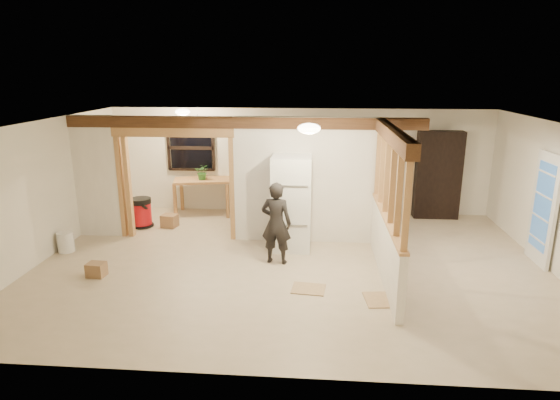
# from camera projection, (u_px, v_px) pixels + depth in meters

# --- Properties ---
(floor) EXTENTS (9.00, 6.50, 0.01)m
(floor) POSITION_uv_depth(u_px,v_px,m) (291.00, 263.00, 8.42)
(floor) COLOR #C4AD91
(floor) RESTS_ON ground
(ceiling) EXTENTS (9.00, 6.50, 0.01)m
(ceiling) POSITION_uv_depth(u_px,v_px,m) (292.00, 124.00, 7.75)
(ceiling) COLOR white
(wall_back) EXTENTS (9.00, 0.01, 2.50)m
(wall_back) POSITION_uv_depth(u_px,v_px,m) (299.00, 161.00, 11.20)
(wall_back) COLOR silver
(wall_back) RESTS_ON floor
(wall_front) EXTENTS (9.00, 0.01, 2.50)m
(wall_front) POSITION_uv_depth(u_px,v_px,m) (274.00, 275.00, 4.96)
(wall_front) COLOR silver
(wall_front) RESTS_ON floor
(wall_left) EXTENTS (0.01, 6.50, 2.50)m
(wall_left) POSITION_uv_depth(u_px,v_px,m) (42.00, 191.00, 8.42)
(wall_left) COLOR silver
(wall_left) RESTS_ON floor
(partition_left_stub) EXTENTS (0.90, 0.12, 2.50)m
(partition_left_stub) POSITION_uv_depth(u_px,v_px,m) (97.00, 177.00, 9.54)
(partition_left_stub) COLOR white
(partition_left_stub) RESTS_ON floor
(partition_center) EXTENTS (2.80, 0.12, 2.50)m
(partition_center) POSITION_uv_depth(u_px,v_px,m) (305.00, 181.00, 9.22)
(partition_center) COLOR white
(partition_center) RESTS_ON floor
(doorway_frame) EXTENTS (2.46, 0.14, 2.20)m
(doorway_frame) POSITION_uv_depth(u_px,v_px,m) (176.00, 186.00, 9.46)
(doorway_frame) COLOR #B7844D
(doorway_frame) RESTS_ON floor
(header_beam_back) EXTENTS (7.00, 0.18, 0.22)m
(header_beam_back) POSITION_uv_depth(u_px,v_px,m) (243.00, 123.00, 9.01)
(header_beam_back) COLOR #4E301B
(header_beam_back) RESTS_ON ceiling
(header_beam_right) EXTENTS (0.18, 3.30, 0.22)m
(header_beam_right) POSITION_uv_depth(u_px,v_px,m) (393.00, 135.00, 7.27)
(header_beam_right) COLOR #4E301B
(header_beam_right) RESTS_ON ceiling
(pony_wall) EXTENTS (0.12, 3.20, 1.00)m
(pony_wall) POSITION_uv_depth(u_px,v_px,m) (385.00, 248.00, 7.77)
(pony_wall) COLOR white
(pony_wall) RESTS_ON floor
(stud_partition) EXTENTS (0.14, 3.20, 1.32)m
(stud_partition) POSITION_uv_depth(u_px,v_px,m) (390.00, 180.00, 7.46)
(stud_partition) COLOR #B7844D
(stud_partition) RESTS_ON pony_wall
(window_back) EXTENTS (1.12, 0.10, 1.10)m
(window_back) POSITION_uv_depth(u_px,v_px,m) (191.00, 148.00, 11.24)
(window_back) COLOR black
(window_back) RESTS_ON wall_back
(french_door) EXTENTS (0.12, 0.86, 2.00)m
(french_door) POSITION_uv_depth(u_px,v_px,m) (544.00, 209.00, 8.19)
(french_door) COLOR white
(french_door) RESTS_ON floor
(ceiling_dome_main) EXTENTS (0.36, 0.36, 0.16)m
(ceiling_dome_main) POSITION_uv_depth(u_px,v_px,m) (309.00, 129.00, 7.25)
(ceiling_dome_main) COLOR #FFEABF
(ceiling_dome_main) RESTS_ON ceiling
(ceiling_dome_util) EXTENTS (0.32, 0.32, 0.14)m
(ceiling_dome_util) POSITION_uv_depth(u_px,v_px,m) (183.00, 112.00, 10.15)
(ceiling_dome_util) COLOR #FFEABF
(ceiling_dome_util) RESTS_ON ceiling
(hanging_bulb) EXTENTS (0.07, 0.07, 0.07)m
(hanging_bulb) POSITION_uv_depth(u_px,v_px,m) (198.00, 130.00, 9.52)
(hanging_bulb) COLOR #FFD88C
(hanging_bulb) RESTS_ON ceiling
(refrigerator) EXTENTS (0.75, 0.72, 1.81)m
(refrigerator) POSITION_uv_depth(u_px,v_px,m) (291.00, 203.00, 8.92)
(refrigerator) COLOR white
(refrigerator) RESTS_ON floor
(woman) EXTENTS (0.60, 0.44, 1.49)m
(woman) POSITION_uv_depth(u_px,v_px,m) (276.00, 223.00, 8.26)
(woman) COLOR #2B2526
(woman) RESTS_ON floor
(work_table) EXTENTS (1.48, 0.95, 0.86)m
(work_table) POSITION_uv_depth(u_px,v_px,m) (204.00, 196.00, 11.22)
(work_table) COLOR #B7844D
(work_table) RESTS_ON floor
(potted_plant) EXTENTS (0.36, 0.32, 0.37)m
(potted_plant) POSITION_uv_depth(u_px,v_px,m) (203.00, 172.00, 10.99)
(potted_plant) COLOR #3F7532
(potted_plant) RESTS_ON work_table
(shop_vac) EXTENTS (0.66, 0.66, 0.66)m
(shop_vac) POSITION_uv_depth(u_px,v_px,m) (141.00, 212.00, 10.31)
(shop_vac) COLOR #B50E15
(shop_vac) RESTS_ON floor
(bookshelf) EXTENTS (1.02, 0.34, 2.03)m
(bookshelf) POSITION_uv_depth(u_px,v_px,m) (438.00, 175.00, 10.79)
(bookshelf) COLOR black
(bookshelf) RESTS_ON floor
(bucket) EXTENTS (0.31, 0.31, 0.39)m
(bucket) POSITION_uv_depth(u_px,v_px,m) (66.00, 242.00, 8.92)
(bucket) COLOR white
(bucket) RESTS_ON floor
(box_util_a) EXTENTS (0.37, 0.33, 0.28)m
(box_util_a) POSITION_uv_depth(u_px,v_px,m) (170.00, 221.00, 10.35)
(box_util_a) COLOR #936B47
(box_util_a) RESTS_ON floor
(box_util_b) EXTENTS (0.28, 0.28, 0.24)m
(box_util_b) POSITION_uv_depth(u_px,v_px,m) (132.00, 217.00, 10.66)
(box_util_b) COLOR #936B47
(box_util_b) RESTS_ON floor
(box_front) EXTENTS (0.31, 0.26, 0.24)m
(box_front) POSITION_uv_depth(u_px,v_px,m) (96.00, 270.00, 7.86)
(box_front) COLOR #936B47
(box_front) RESTS_ON floor
(floor_panel_near) EXTENTS (0.56, 0.56, 0.02)m
(floor_panel_near) POSITION_uv_depth(u_px,v_px,m) (382.00, 300.00, 7.06)
(floor_panel_near) COLOR tan
(floor_panel_near) RESTS_ON floor
(floor_panel_far) EXTENTS (0.56, 0.47, 0.02)m
(floor_panel_far) POSITION_uv_depth(u_px,v_px,m) (308.00, 289.00, 7.41)
(floor_panel_far) COLOR tan
(floor_panel_far) RESTS_ON floor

